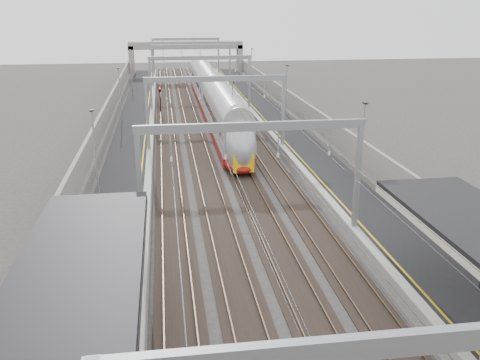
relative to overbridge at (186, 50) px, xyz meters
name	(u,v)px	position (x,y,z in m)	size (l,w,h in m)	color
platform_left	(132,147)	(-8.00, -55.00, -4.81)	(4.00, 120.00, 1.00)	black
platform_right	(292,141)	(8.00, -55.00, -4.81)	(4.00, 120.00, 1.00)	black
tracks	(214,148)	(0.00, -55.00, -5.26)	(11.40, 140.00, 0.20)	black
overhead_line	(207,78)	(0.00, -48.38, 0.83)	(13.00, 140.00, 6.60)	gray
overbridge	(186,50)	(0.00, 0.00, 0.00)	(22.00, 2.20, 6.90)	gray
wall_left	(98,137)	(-11.20, -55.00, -3.71)	(0.30, 120.00, 3.20)	gray
wall_right	(323,130)	(11.20, -55.00, -3.71)	(0.30, 120.00, 3.20)	gray
train	(215,103)	(1.50, -41.35, -3.15)	(2.79, 50.83, 4.41)	maroon
signal_green	(160,94)	(-5.20, -35.20, -2.89)	(0.32, 0.32, 3.48)	black
signal_red_near	(219,88)	(3.20, -30.29, -2.89)	(0.32, 0.32, 3.48)	black
signal_red_far	(233,85)	(5.40, -28.25, -2.89)	(0.32, 0.32, 3.48)	black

